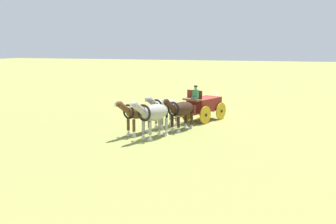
{
  "coord_description": "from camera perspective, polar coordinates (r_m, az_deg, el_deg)",
  "views": [
    {
      "loc": [
        25.68,
        5.92,
        5.27
      ],
      "look_at": [
        4.04,
        -1.38,
        1.2
      ],
      "focal_mm": 39.75,
      "sensor_mm": 36.0,
      "label": 1
    }
  ],
  "objects": [
    {
      "name": "sponsor_banner",
      "position": [
        32.02,
        7.42,
        1.54
      ],
      "size": [
        3.18,
        0.5,
        1.1
      ],
      "primitive_type": "cube",
      "rotation": [
        0.0,
        0.0,
        0.14
      ],
      "color": "silver",
      "rests_on": "ground"
    },
    {
      "name": "draft_horse_rear_off",
      "position": [
        24.18,
        -0.47,
        0.73
      ],
      "size": [
        3.06,
        1.64,
        2.19
      ],
      "color": "#9E998E",
      "rests_on": "ground"
    },
    {
      "name": "draft_horse_lead_off",
      "position": [
        22.27,
        -4.79,
        -0.13
      ],
      "size": [
        2.86,
        1.54,
        2.2
      ],
      "color": "brown",
      "rests_on": "ground"
    },
    {
      "name": "ground_plane",
      "position": [
        26.87,
        5.55,
        -1.25
      ],
      "size": [
        220.0,
        220.0,
        0.0
      ],
      "primitive_type": "plane",
      "color": "olive"
    },
    {
      "name": "show_wagon",
      "position": [
        26.54,
        5.4,
        1.07
      ],
      "size": [
        5.43,
        2.77,
        2.64
      ],
      "color": "maroon",
      "rests_on": "ground"
    },
    {
      "name": "draft_horse_rear_near",
      "position": [
        23.38,
        1.97,
        0.32
      ],
      "size": [
        2.93,
        1.58,
        2.16
      ],
      "color": "#331E14",
      "rests_on": "ground"
    },
    {
      "name": "draft_horse_lead_near",
      "position": [
        21.4,
        -2.26,
        -0.27
      ],
      "size": [
        3.0,
        1.63,
        2.3
      ],
      "color": "#9E998E",
      "rests_on": "ground"
    }
  ]
}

